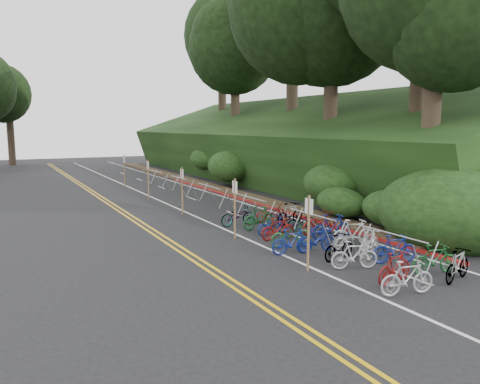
# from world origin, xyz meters

# --- Properties ---
(ground) EXTENTS (120.00, 120.00, 0.00)m
(ground) POSITION_xyz_m (0.00, 0.00, 0.00)
(ground) COLOR black
(ground) RESTS_ON ground
(road_markings) EXTENTS (7.47, 80.00, 0.01)m
(road_markings) POSITION_xyz_m (0.63, 10.10, 0.00)
(road_markings) COLOR gold
(road_markings) RESTS_ON ground
(red_curb) EXTENTS (0.25, 28.00, 0.10)m
(red_curb) POSITION_xyz_m (5.70, 12.00, 0.05)
(red_curb) COLOR maroon
(red_curb) RESTS_ON ground
(embankment) EXTENTS (14.30, 48.14, 9.11)m
(embankment) POSITION_xyz_m (12.96, 19.04, 2.57)
(embankment) COLOR black
(embankment) RESTS_ON ground
(tree_cluster) EXTENTS (33.45, 54.88, 20.19)m
(tree_cluster) POSITION_xyz_m (9.76, 22.03, 12.56)
(tree_cluster) COLOR #2D2319
(tree_cluster) RESTS_ON ground
(bike_rack_front) EXTENTS (1.13, 3.11, 1.15)m
(bike_rack_front) POSITION_xyz_m (3.32, -0.83, 0.85)
(bike_rack_front) COLOR #9E9FA0
(bike_rack_front) RESTS_ON ground
(bike_racks_rest) EXTENTS (1.14, 23.00, 1.17)m
(bike_racks_rest) POSITION_xyz_m (3.00, 13.00, 0.85)
(bike_racks_rest) COLOR #9E9FA0
(bike_racks_rest) RESTS_ON ground
(signpost_near) EXTENTS (0.08, 0.40, 2.45)m
(signpost_near) POSITION_xyz_m (0.71, 0.08, 1.40)
(signpost_near) COLOR brown
(signpost_near) RESTS_ON ground
(signposts_rest) EXTENTS (0.08, 18.40, 2.50)m
(signposts_rest) POSITION_xyz_m (0.60, 14.00, 1.43)
(signposts_rest) COLOR brown
(signposts_rest) RESTS_ON ground
(bike_front) EXTENTS (0.68, 1.62, 0.94)m
(bike_front) POSITION_xyz_m (1.35, 1.94, 0.47)
(bike_front) COLOR navy
(bike_front) RESTS_ON ground
(bike_valet) EXTENTS (3.21, 12.01, 1.07)m
(bike_valet) POSITION_xyz_m (3.11, 2.51, 0.48)
(bike_valet) COLOR #9E9EA3
(bike_valet) RESTS_ON ground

